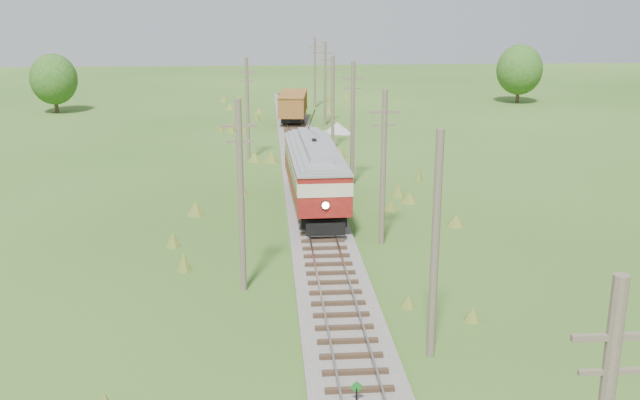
{
  "coord_description": "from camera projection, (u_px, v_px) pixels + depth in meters",
  "views": [
    {
      "loc": [
        -3.01,
        -19.27,
        13.19
      ],
      "look_at": [
        0.0,
        19.89,
        2.08
      ],
      "focal_mm": 40.0,
      "sensor_mm": 36.0,
      "label": 1
    }
  ],
  "objects": [
    {
      "name": "utility_pole_l_b",
      "position": [
        248.0,
        108.0,
        59.14
      ],
      "size": [
        1.6,
        0.3,
        8.6
      ],
      "color": "brown",
      "rests_on": "ground"
    },
    {
      "name": "tree_mid_b",
      "position": [
        519.0,
        70.0,
        92.41
      ],
      "size": [
        5.88,
        5.88,
        7.57
      ],
      "color": "#38281C",
      "rests_on": "ground"
    },
    {
      "name": "streetcar",
      "position": [
        314.0,
        169.0,
        45.16
      ],
      "size": [
        3.43,
        13.45,
        6.12
      ],
      "rotation": [
        0.0,
        0.0,
        0.02
      ],
      "color": "black",
      "rests_on": "ground"
    },
    {
      "name": "utility_pole_l_a",
      "position": [
        241.0,
        195.0,
        32.25
      ],
      "size": [
        1.6,
        0.3,
        9.0
      ],
      "color": "brown",
      "rests_on": "ground"
    },
    {
      "name": "tree_mid_a",
      "position": [
        54.0,
        79.0,
        84.39
      ],
      "size": [
        5.46,
        5.46,
        7.03
      ],
      "color": "#38281C",
      "rests_on": "ground"
    },
    {
      "name": "utility_pole_r_4",
      "position": [
        333.0,
        102.0,
        63.56
      ],
      "size": [
        1.6,
        0.3,
        8.4
      ],
      "color": "brown",
      "rests_on": "ground"
    },
    {
      "name": "gravel_pile",
      "position": [
        338.0,
        128.0,
        72.75
      ],
      "size": [
        2.93,
        3.11,
        1.07
      ],
      "color": "gray",
      "rests_on": "ground"
    },
    {
      "name": "utility_pole_r_5",
      "position": [
        325.0,
        83.0,
        76.0
      ],
      "size": [
        1.6,
        0.3,
        8.9
      ],
      "color": "brown",
      "rests_on": "ground"
    },
    {
      "name": "utility_pole_r_2",
      "position": [
        383.0,
        167.0,
        38.61
      ],
      "size": [
        1.6,
        0.3,
        8.6
      ],
      "color": "brown",
      "rests_on": "ground"
    },
    {
      "name": "utility_pole_r_1",
      "position": [
        435.0,
        247.0,
        26.13
      ],
      "size": [
        0.3,
        0.3,
        8.8
      ],
      "color": "brown",
      "rests_on": "ground"
    },
    {
      "name": "utility_pole_r_3",
      "position": [
        353.0,
        123.0,
        51.02
      ],
      "size": [
        1.6,
        0.3,
        9.0
      ],
      "color": "brown",
      "rests_on": "ground"
    },
    {
      "name": "utility_pole_r_6",
      "position": [
        315.0,
        72.0,
        88.48
      ],
      "size": [
        1.6,
        0.3,
        8.7
      ],
      "color": "brown",
      "rests_on": "ground"
    },
    {
      "name": "gondola",
      "position": [
        293.0,
        105.0,
        77.58
      ],
      "size": [
        3.57,
        8.67,
        2.8
      ],
      "rotation": [
        0.0,
        0.0,
        -0.1
      ],
      "color": "black",
      "rests_on": "ground"
    },
    {
      "name": "switch_marker",
      "position": [
        357.0,
        393.0,
        23.55
      ],
      "size": [
        0.45,
        0.06,
        1.08
      ],
      "color": "black",
      "rests_on": "ground"
    },
    {
      "name": "railbed_main",
      "position": [
        306.0,
        174.0,
        54.87
      ],
      "size": [
        3.6,
        96.0,
        0.57
      ],
      "color": "#605B54",
      "rests_on": "ground"
    }
  ]
}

